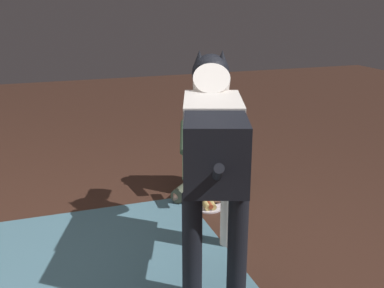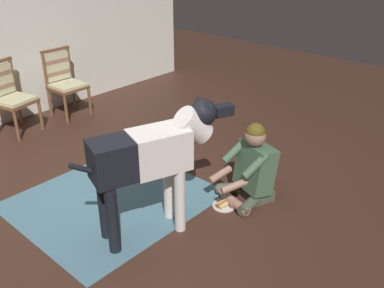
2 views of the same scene
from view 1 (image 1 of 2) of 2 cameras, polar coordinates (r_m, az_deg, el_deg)
name	(u,v)px [view 1 (image 1 of 2)]	position (r m, az deg, el deg)	size (l,w,h in m)	color
ground_plane	(144,265)	(2.92, -5.84, -14.45)	(13.54, 13.54, 0.00)	#3A2219
area_rug	(98,277)	(2.84, -11.37, -15.59)	(1.83, 1.66, 0.01)	slate
person_sitting_on_floor	(207,152)	(3.78, 1.88, -0.95)	(0.69, 0.60, 0.84)	#434A3B
large_dog	(213,139)	(2.64, 2.54, 0.65)	(1.44, 0.64, 1.22)	silver
hot_dog_on_plate	(208,204)	(3.61, 1.95, -7.34)	(0.23, 0.23, 0.06)	silver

